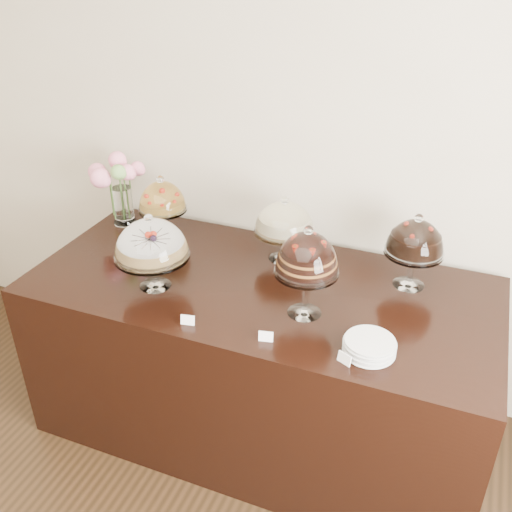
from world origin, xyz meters
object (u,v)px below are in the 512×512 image
at_px(cake_stand_fruit_tart, 162,200).
at_px(plate_stack, 369,346).
at_px(display_counter, 260,358).
at_px(cake_stand_cheesecake, 284,220).
at_px(flower_vase, 116,183).
at_px(cake_stand_sugar_sponge, 151,242).
at_px(cake_stand_choco_layer, 307,257).
at_px(cake_stand_dark_choco, 415,241).

bearing_deg(cake_stand_fruit_tart, plate_stack, -24.18).
height_order(display_counter, cake_stand_cheesecake, cake_stand_cheesecake).
bearing_deg(cake_stand_cheesecake, cake_stand_fruit_tart, -177.64).
distance_m(display_counter, cake_stand_cheesecake, 0.72).
distance_m(flower_vase, plate_stack, 1.69).
relative_size(display_counter, cake_stand_fruit_tart, 6.10).
xyz_separation_m(cake_stand_sugar_sponge, cake_stand_choco_layer, (0.72, 0.05, 0.05)).
height_order(display_counter, cake_stand_dark_choco, cake_stand_dark_choco).
relative_size(display_counter, cake_stand_sugar_sponge, 5.92).
distance_m(cake_stand_dark_choco, plate_stack, 0.61).
bearing_deg(flower_vase, display_counter, -17.67).
relative_size(cake_stand_sugar_sponge, plate_stack, 1.83).
distance_m(cake_stand_sugar_sponge, plate_stack, 1.06).
bearing_deg(cake_stand_choco_layer, display_counter, 151.84).
bearing_deg(cake_stand_dark_choco, plate_stack, -96.93).
bearing_deg(cake_stand_dark_choco, cake_stand_fruit_tart, -179.42).
bearing_deg(cake_stand_cheesecake, flower_vase, 177.86).
xyz_separation_m(cake_stand_choco_layer, flower_vase, (-1.24, 0.45, -0.03)).
relative_size(cake_stand_sugar_sponge, cake_stand_fruit_tart, 1.03).
xyz_separation_m(cake_stand_choco_layer, plate_stack, (0.32, -0.17, -0.25)).
relative_size(cake_stand_dark_choco, plate_stack, 1.81).
distance_m(cake_stand_sugar_sponge, cake_stand_fruit_tart, 0.48).
height_order(cake_stand_sugar_sponge, plate_stack, cake_stand_sugar_sponge).
bearing_deg(cake_stand_dark_choco, cake_stand_cheesecake, 178.69).
bearing_deg(cake_stand_fruit_tart, cake_stand_cheesecake, 2.36).
distance_m(display_counter, flower_vase, 1.23).
height_order(cake_stand_cheesecake, cake_stand_dark_choco, cake_stand_dark_choco).
distance_m(cake_stand_cheesecake, plate_stack, 0.83).
bearing_deg(flower_vase, cake_stand_dark_choco, -1.82).
xyz_separation_m(cake_stand_choco_layer, cake_stand_dark_choco, (0.39, 0.40, -0.05)).
xyz_separation_m(cake_stand_cheesecake, plate_stack, (0.56, -0.58, -0.18)).
bearing_deg(plate_stack, cake_stand_dark_choco, 83.07).
distance_m(cake_stand_fruit_tart, plate_stack, 1.37).
bearing_deg(cake_stand_choco_layer, cake_stand_fruit_tart, 157.06).
height_order(cake_stand_cheesecake, flower_vase, flower_vase).
bearing_deg(cake_stand_fruit_tart, flower_vase, 168.67).
height_order(cake_stand_fruit_tart, plate_stack, cake_stand_fruit_tart).
bearing_deg(cake_stand_fruit_tart, cake_stand_sugar_sponge, -65.98).
relative_size(flower_vase, plate_stack, 1.98).
xyz_separation_m(display_counter, cake_stand_choco_layer, (0.26, -0.14, 0.73)).
bearing_deg(cake_stand_cheesecake, cake_stand_choco_layer, -59.59).
bearing_deg(cake_stand_fruit_tart, cake_stand_choco_layer, -22.94).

